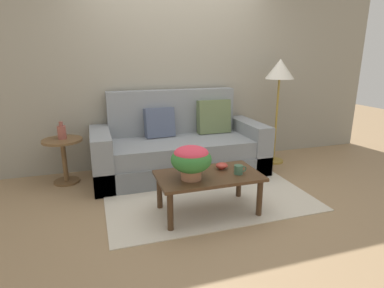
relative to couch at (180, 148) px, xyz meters
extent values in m
plane|color=#997A56|center=(0.08, -0.65, -0.33)|extent=(14.00, 14.00, 0.00)
cube|color=gray|center=(0.08, 0.49, 1.04)|extent=(6.40, 0.12, 2.74)
cube|color=beige|center=(0.08, -0.59, -0.33)|extent=(2.21, 1.90, 0.01)
cube|color=slate|center=(-0.01, -0.07, -0.20)|extent=(2.21, 0.92, 0.26)
cube|color=gray|center=(-0.01, -0.09, 0.04)|extent=(1.75, 0.83, 0.21)
cube|color=gray|center=(-0.01, 0.31, 0.32)|extent=(1.75, 0.17, 0.83)
cube|color=gray|center=(-1.00, -0.07, -0.01)|extent=(0.23, 0.92, 0.65)
cube|color=gray|center=(0.98, -0.07, -0.01)|extent=(0.23, 0.92, 0.65)
cube|color=#607047|center=(0.54, 0.15, 0.37)|extent=(0.46, 0.20, 0.47)
cube|color=#4C5670|center=(-0.23, 0.15, 0.34)|extent=(0.40, 0.22, 0.40)
cylinder|color=#442D1B|center=(-0.48, -1.39, -0.14)|extent=(0.06, 0.06, 0.37)
cylinder|color=#442D1B|center=(0.41, -1.39, -0.14)|extent=(0.06, 0.06, 0.37)
cylinder|color=#442D1B|center=(-0.48, -0.94, -0.14)|extent=(0.06, 0.06, 0.37)
cylinder|color=#442D1B|center=(0.41, -0.94, -0.14)|extent=(0.06, 0.06, 0.37)
cube|color=#4C331E|center=(-0.03, -1.17, 0.06)|extent=(1.01, 0.57, 0.03)
cylinder|color=brown|center=(-1.43, 0.09, -0.32)|extent=(0.30, 0.30, 0.03)
cylinder|color=brown|center=(-1.43, 0.09, -0.06)|extent=(0.06, 0.06, 0.50)
cylinder|color=brown|center=(-1.43, 0.09, 0.21)|extent=(0.47, 0.47, 0.03)
cylinder|color=olive|center=(1.43, -0.01, -0.32)|extent=(0.29, 0.29, 0.03)
cylinder|color=olive|center=(1.43, -0.01, 0.29)|extent=(0.03, 0.03, 1.18)
cone|color=beige|center=(1.43, -0.01, 1.01)|extent=(0.40, 0.40, 0.27)
cylinder|color=#A36B4C|center=(-0.23, -1.23, 0.13)|extent=(0.19, 0.19, 0.11)
ellipsoid|color=#337533|center=(-0.23, -1.23, 0.26)|extent=(0.38, 0.38, 0.24)
ellipsoid|color=#DB384C|center=(-0.23, -1.23, 0.32)|extent=(0.32, 0.32, 0.13)
cylinder|color=#3D664C|center=(0.25, -1.25, 0.12)|extent=(0.09, 0.09, 0.09)
torus|color=#3D664C|center=(0.30, -1.25, 0.12)|extent=(0.06, 0.01, 0.06)
cylinder|color=#B2382D|center=(0.15, -1.07, 0.08)|extent=(0.05, 0.05, 0.02)
ellipsoid|color=#B2382D|center=(0.15, -1.07, 0.11)|extent=(0.12, 0.12, 0.06)
cylinder|color=#934C42|center=(-1.43, 0.10, 0.30)|extent=(0.10, 0.10, 0.16)
cylinder|color=#934C42|center=(-1.43, 0.10, 0.41)|extent=(0.04, 0.04, 0.05)
camera|label=1|loc=(-1.06, -3.83, 1.19)|focal=29.29mm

